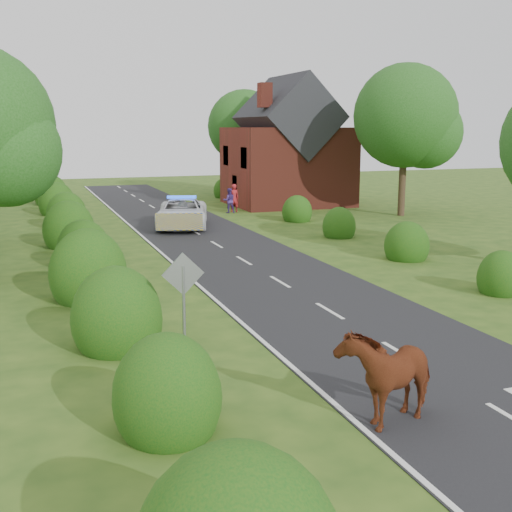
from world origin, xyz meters
name	(u,v)px	position (x,y,z in m)	size (l,w,h in m)	color
ground	(402,354)	(0.00, 0.00, 0.00)	(120.00, 120.00, 0.00)	#2B4A17
road	(223,248)	(0.00, 15.00, 0.01)	(6.00, 70.00, 0.02)	black
road_markings	(201,259)	(-1.60, 12.93, 0.03)	(4.96, 70.00, 0.01)	white
hedgerow_left	(84,255)	(-6.51, 11.69, 0.75)	(2.75, 50.41, 3.00)	#134C13
hedgerow_right	(391,242)	(6.60, 11.21, 0.55)	(2.10, 45.78, 2.10)	#134C13
tree_right_b	(410,120)	(14.29, 21.84, 5.94)	(6.56, 6.40, 9.40)	#332316
tree_right_c	(248,129)	(9.27, 37.85, 5.34)	(6.15, 6.00, 8.58)	#332316
road_sign	(183,288)	(-5.00, 2.00, 1.65)	(1.06, 0.08, 2.53)	gray
house	(287,152)	(9.49, 30.00, 3.79)	(8.00, 7.40, 9.17)	maroon
cow	(387,379)	(-2.26, -2.91, 0.78)	(1.17, 2.20, 1.56)	#561D0D
police_van	(182,213)	(-0.22, 22.00, 0.81)	(4.21, 6.35, 1.76)	white
pedestrian_red	(234,198)	(4.54, 27.25, 0.93)	(0.68, 0.44, 1.86)	#A42025
pedestrian_purple	(229,201)	(4.12, 26.92, 0.81)	(0.79, 0.61, 1.62)	#462B78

